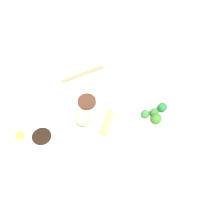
{
  "coord_description": "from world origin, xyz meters",
  "views": [
    {
      "loc": [
        0.63,
        0.15,
        1.11
      ],
      "look_at": [
        -0.02,
        0.12,
        0.06
      ],
      "focal_mm": 45.48,
      "sensor_mm": 36.0,
      "label": 1
    }
  ],
  "objects": [
    {
      "name": "broccoli_plate",
      "position": [
        -0.03,
        0.31,
        0.03
      ],
      "size": [
        0.21,
        0.21,
        0.01
      ],
      "primitive_type": "cylinder",
      "color": "white",
      "rests_on": "tabletop"
    },
    {
      "name": "soy_sauce_bowl",
      "position": [
        0.11,
        -0.17,
        0.04
      ],
      "size": [
        0.1,
        0.1,
        0.04
      ],
      "primitive_type": "cylinder",
      "color": "white",
      "rests_on": "tabletop"
    },
    {
      "name": "chopsticks_pair",
      "position": [
        -0.26,
        -0.04,
        0.02
      ],
      "size": [
        0.12,
        0.21,
        0.01
      ],
      "primitive_type": "cube",
      "rotation": [
        0.0,
        0.0,
        2.06
      ],
      "color": "#AE704E",
      "rests_on": "tabletop"
    },
    {
      "name": "stir_fry_heap",
      "position": [
        -0.08,
        0.0,
        0.04
      ],
      "size": [
        0.08,
        0.08,
        0.02
      ],
      "primitive_type": "cylinder",
      "color": "#442618",
      "rests_on": "main_plate"
    },
    {
      "name": "crab_rangoon_wonton",
      "position": [
        -0.08,
        0.1,
        0.04
      ],
      "size": [
        0.07,
        0.06,
        0.01
      ],
      "primitive_type": "cube",
      "rotation": [
        0.0,
        0.0,
        -0.04
      ],
      "color": "beige",
      "rests_on": "main_plate"
    },
    {
      "name": "rice_scoop",
      "position": [
        0.02,
        -0.01,
        0.07
      ],
      "size": [
        0.07,
        0.07,
        0.07
      ],
      "primitive_type": "sphere",
      "color": "tan",
      "rests_on": "main_plate"
    },
    {
      "name": "broccoli_floret_0",
      "position": [
        -0.0,
        0.31,
        0.06
      ],
      "size": [
        0.05,
        0.05,
        0.05
      ],
      "primitive_type": "sphere",
      "color": "#356F23",
      "rests_on": "broccoli_plate"
    },
    {
      "name": "broccoli_floret_3",
      "position": [
        -0.02,
        0.26,
        0.05
      ],
      "size": [
        0.04,
        0.04,
        0.04
      ],
      "primitive_type": "sphere",
      "color": "#327132",
      "rests_on": "broccoli_plate"
    },
    {
      "name": "broccoli_floret_1",
      "position": [
        -0.06,
        0.34,
        0.06
      ],
      "size": [
        0.04,
        0.04,
        0.04
      ],
      "primitive_type": "sphere",
      "color": "#21692F",
      "rests_on": "broccoli_plate"
    },
    {
      "name": "sauce_ramekin_hot_mustard_liquid",
      "position": [
        0.1,
        -0.26,
        0.05
      ],
      "size": [
        0.04,
        0.04,
        0.0
      ],
      "primitive_type": "cylinder",
      "color": "gold",
      "rests_on": "sauce_ramekin_hot_mustard"
    },
    {
      "name": "tabletop",
      "position": [
        0.0,
        0.0,
        0.01
      ],
      "size": [
        2.2,
        2.2,
        0.02
      ],
      "primitive_type": "cube",
      "color": "white",
      "rests_on": "ground"
    },
    {
      "name": "soy_sauce_bowl_liquid",
      "position": [
        0.11,
        -0.17,
        0.06
      ],
      "size": [
        0.08,
        0.08,
        0.0
      ],
      "primitive_type": "cylinder",
      "color": "black",
      "rests_on": "soy_sauce_bowl"
    },
    {
      "name": "main_plate",
      "position": [
        -0.03,
        0.05,
        0.03
      ],
      "size": [
        0.28,
        0.28,
        0.02
      ],
      "primitive_type": "cylinder",
      "color": "white",
      "rests_on": "tabletop"
    },
    {
      "name": "sauce_ramekin_hot_mustard",
      "position": [
        0.1,
        -0.26,
        0.03
      ],
      "size": [
        0.05,
        0.05,
        0.03
      ],
      "primitive_type": "cylinder",
      "color": "white",
      "rests_on": "tabletop"
    },
    {
      "name": "broccoli_floret_2",
      "position": [
        -0.03,
        0.3,
        0.05
      ],
      "size": [
        0.04,
        0.04,
        0.04
      ],
      "primitive_type": "sphere",
      "color": "#336725",
      "rests_on": "broccoli_plate"
    },
    {
      "name": "spring_roll",
      "position": [
        0.03,
        0.1,
        0.05
      ],
      "size": [
        0.12,
        0.06,
        0.03
      ],
      "primitive_type": "cube",
      "rotation": [
        0.0,
        0.0,
        2.89
      ],
      "color": "tan",
      "rests_on": "main_plate"
    }
  ]
}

